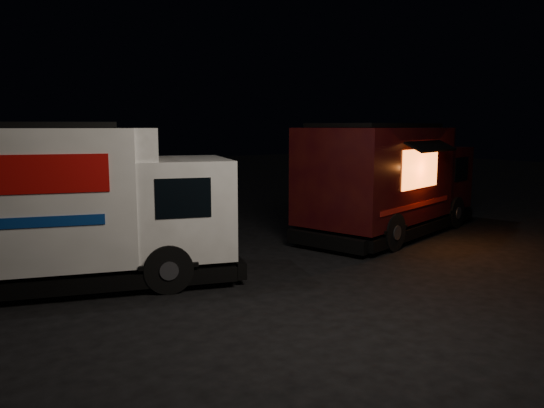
{
  "coord_description": "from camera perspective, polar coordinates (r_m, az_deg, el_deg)",
  "views": [
    {
      "loc": [
        -7.64,
        -9.04,
        3.16
      ],
      "look_at": [
        0.4,
        2.0,
        1.16
      ],
      "focal_mm": 35.0,
      "sensor_mm": 36.0,
      "label": 1
    }
  ],
  "objects": [
    {
      "name": "red_truck",
      "position": [
        16.08,
        12.71,
        2.65
      ],
      "size": [
        7.39,
        4.14,
        3.25
      ],
      "primitive_type": null,
      "rotation": [
        0.0,
        0.0,
        0.24
      ],
      "color": "#3E0F0B",
      "rests_on": "ground"
    },
    {
      "name": "white_truck",
      "position": [
        11.23,
        -22.2,
        -0.16
      ],
      "size": [
        7.56,
        4.69,
        3.25
      ],
      "primitive_type": null,
      "rotation": [
        0.0,
        0.0,
        -0.34
      ],
      "color": "white",
      "rests_on": "ground"
    },
    {
      "name": "ground",
      "position": [
        12.25,
        4.03,
        -6.63
      ],
      "size": [
        80.0,
        80.0,
        0.0
      ],
      "primitive_type": "plane",
      "color": "black",
      "rests_on": "ground"
    }
  ]
}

